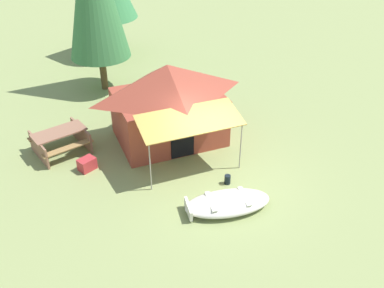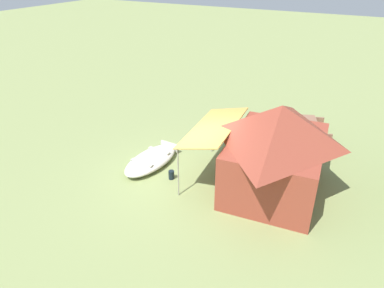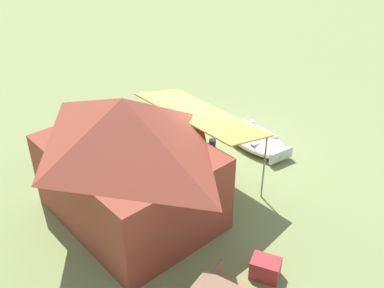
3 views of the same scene
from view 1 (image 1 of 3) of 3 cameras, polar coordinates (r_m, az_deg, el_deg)
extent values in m
plane|color=#839155|center=(12.80, 3.44, -4.39)|extent=(80.00, 80.00, 0.00)
ellipsoid|color=beige|center=(11.59, 4.76, -7.85)|extent=(2.40, 1.22, 0.37)
ellipsoid|color=#494742|center=(11.57, 4.77, -7.74)|extent=(2.21, 1.08, 0.13)
cube|color=beige|center=(11.63, 7.02, -6.92)|extent=(0.19, 0.83, 0.04)
cube|color=beige|center=(11.39, 2.53, -7.67)|extent=(0.19, 0.83, 0.04)
cube|color=beige|center=(11.35, -0.48, -8.62)|extent=(0.12, 0.70, 0.28)
cube|color=brown|center=(14.19, -3.11, 3.62)|extent=(3.56, 2.79, 1.64)
pyramid|color=brown|center=(13.59, -3.27, 8.53)|extent=(3.85, 3.01, 1.02)
cube|color=black|center=(13.23, -1.28, 0.68)|extent=(0.76, 0.10, 1.31)
cube|color=gold|center=(12.21, -0.27, 3.21)|extent=(3.12, 1.55, 0.30)
cylinder|color=gray|center=(12.79, 6.51, -0.32)|extent=(0.04, 0.04, 1.56)
cylinder|color=gray|center=(11.89, -5.58, -3.09)|extent=(0.04, 0.04, 1.56)
cube|color=#8A5F49|center=(14.15, -17.33, 1.53)|extent=(1.80, 1.29, 0.04)
cube|color=olive|center=(13.81, -16.20, -0.49)|extent=(1.63, 0.82, 0.04)
cube|color=olive|center=(14.79, -18.04, 1.52)|extent=(1.63, 0.82, 0.04)
cube|color=#8A5F49|center=(14.17, -19.75, -0.70)|extent=(0.57, 1.38, 0.71)
cube|color=#8A5F49|center=(14.54, -14.51, 1.18)|extent=(0.57, 1.38, 0.71)
cube|color=#B32F32|center=(13.36, -13.81, -2.61)|extent=(0.62, 0.57, 0.38)
cylinder|color=black|center=(12.48, 4.75, -4.74)|extent=(0.24, 0.24, 0.28)
cylinder|color=#503F28|center=(21.72, -11.10, 13.91)|extent=(0.21, 0.21, 1.86)
cylinder|color=#503F24|center=(18.14, -11.72, 9.32)|extent=(0.28, 0.28, 1.43)
camera|label=2|loc=(18.30, 25.23, 25.06)|focal=32.77mm
camera|label=3|loc=(15.83, -32.51, 22.11)|focal=41.41mm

